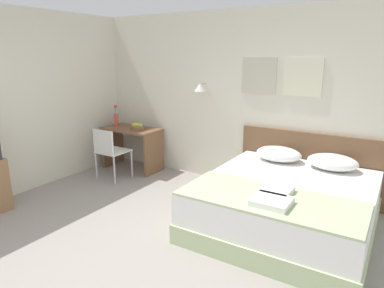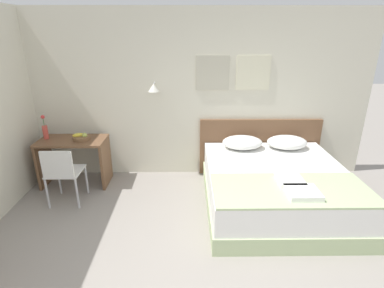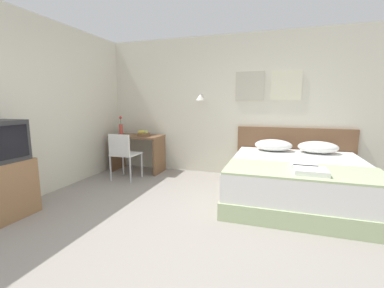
% 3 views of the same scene
% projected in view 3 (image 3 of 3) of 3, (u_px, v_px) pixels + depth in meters
% --- Properties ---
extents(ground_plane, '(24.00, 24.00, 0.00)m').
position_uv_depth(ground_plane, '(179.00, 248.00, 2.49)').
color(ground_plane, gray).
extents(wall_back, '(5.77, 0.31, 2.65)m').
position_uv_depth(wall_back, '(231.00, 106.00, 4.91)').
color(wall_back, beige).
rests_on(wall_back, ground_plane).
extents(bed, '(1.88, 2.04, 0.57)m').
position_uv_depth(bed, '(297.00, 181.00, 3.68)').
color(bed, '#B2C693').
rests_on(bed, ground_plane).
extents(headboard, '(2.00, 0.06, 0.95)m').
position_uv_depth(headboard, '(293.00, 154.00, 4.64)').
color(headboard, brown).
rests_on(headboard, ground_plane).
extents(pillow_left, '(0.62, 0.45, 0.20)m').
position_uv_depth(pillow_left, '(273.00, 145.00, 4.43)').
color(pillow_left, white).
rests_on(pillow_left, bed).
extents(pillow_right, '(0.62, 0.45, 0.20)m').
position_uv_depth(pillow_right, '(318.00, 147.00, 4.22)').
color(pillow_right, white).
rests_on(pillow_right, bed).
extents(throw_blanket, '(1.83, 0.82, 0.02)m').
position_uv_depth(throw_blanket, '(302.00, 171.00, 3.08)').
color(throw_blanket, '#B2C693').
rests_on(throw_blanket, bed).
extents(folded_towel_near_foot, '(0.30, 0.34, 0.06)m').
position_uv_depth(folded_towel_near_foot, '(303.00, 165.00, 3.20)').
color(folded_towel_near_foot, white).
rests_on(folded_towel_near_foot, throw_blanket).
extents(folded_towel_mid_bed, '(0.36, 0.33, 0.06)m').
position_uv_depth(folded_towel_mid_bed, '(311.00, 171.00, 2.92)').
color(folded_towel_mid_bed, white).
rests_on(folded_towel_mid_bed, throw_blanket).
extents(desk, '(1.01, 0.56, 0.74)m').
position_uv_depth(desk, '(138.00, 147.00, 5.22)').
color(desk, brown).
rests_on(desk, ground_plane).
extents(desk_chair, '(0.45, 0.45, 0.85)m').
position_uv_depth(desk_chair, '(123.00, 152.00, 4.61)').
color(desk_chair, white).
rests_on(desk_chair, ground_plane).
extents(fruit_bowl, '(0.27, 0.25, 0.11)m').
position_uv_depth(fruit_bowl, '(144.00, 134.00, 5.12)').
color(fruit_bowl, brown).
rests_on(fruit_bowl, desk).
extents(flower_vase, '(0.08, 0.08, 0.38)m').
position_uv_depth(flower_vase, '(121.00, 128.00, 5.33)').
color(flower_vase, '#D14C42').
rests_on(flower_vase, desk).
extents(tv_stand, '(0.43, 0.57, 0.70)m').
position_uv_depth(tv_stand, '(6.00, 189.00, 3.11)').
color(tv_stand, '#8E6642').
rests_on(tv_stand, ground_plane).
extents(television, '(0.42, 0.46, 0.49)m').
position_uv_depth(television, '(0.00, 141.00, 3.02)').
color(television, '#2D2D30').
rests_on(television, tv_stand).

